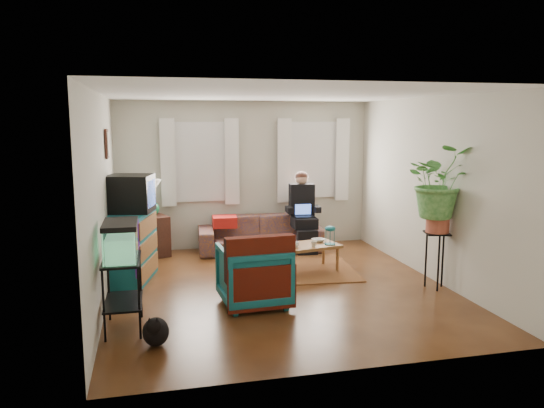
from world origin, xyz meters
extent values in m
cube|color=#4F2B14|center=(0.00, 0.00, 0.00)|extent=(4.50, 5.00, 0.01)
cube|color=white|center=(0.00, 0.00, 2.60)|extent=(4.50, 5.00, 0.01)
cube|color=silver|center=(0.00, 2.50, 1.30)|extent=(4.50, 0.01, 2.60)
cube|color=silver|center=(0.00, -2.50, 1.30)|extent=(4.50, 0.01, 2.60)
cube|color=silver|center=(-2.25, 0.00, 1.30)|extent=(0.01, 5.00, 2.60)
cube|color=silver|center=(2.25, 0.00, 1.30)|extent=(0.01, 5.00, 2.60)
cube|color=white|center=(-0.80, 2.48, 1.55)|extent=(1.08, 0.04, 1.38)
cube|color=white|center=(1.25, 2.48, 1.55)|extent=(1.08, 0.04, 1.38)
cube|color=white|center=(-0.80, 2.40, 1.55)|extent=(1.36, 0.06, 1.50)
cube|color=white|center=(1.25, 2.40, 1.55)|extent=(1.36, 0.06, 1.50)
cube|color=#3D2616|center=(-2.21, 0.85, 1.95)|extent=(0.04, 0.32, 0.40)
cube|color=maroon|center=(0.34, 0.83, 0.01)|extent=(2.12, 1.76, 0.01)
imported|color=brown|center=(0.17, 2.05, 0.41)|extent=(2.16, 0.99, 0.83)
cube|color=#422919|center=(-1.65, 2.15, 0.34)|extent=(0.60, 0.60, 0.68)
cube|color=#116066|center=(-1.99, 0.79, 0.49)|extent=(0.79, 1.19, 0.98)
cube|color=black|center=(-1.94, 0.89, 1.25)|extent=(0.72, 0.68, 0.52)
cube|color=black|center=(-2.00, -1.02, 0.40)|extent=(0.41, 0.71, 0.79)
cube|color=#7FD899|center=(-2.00, -1.02, 1.00)|extent=(0.36, 0.65, 0.42)
ellipsoid|color=black|center=(-1.67, -1.53, 0.18)|extent=(0.32, 0.44, 0.35)
imported|color=#125F70|center=(-0.46, -0.56, 0.41)|extent=(0.85, 0.81, 0.83)
cube|color=#9E0A0A|center=(-0.44, -0.88, 0.59)|extent=(0.84, 0.24, 0.68)
cube|color=brown|center=(0.59, 0.68, 0.21)|extent=(1.09, 0.73, 0.41)
imported|color=white|center=(0.38, 0.55, 0.46)|extent=(0.13, 0.13, 0.09)
imported|color=beige|center=(0.67, 0.53, 0.45)|extent=(0.11, 0.11, 0.09)
imported|color=white|center=(0.84, 0.83, 0.44)|extent=(0.23, 0.23, 0.05)
cylinder|color=#B21414|center=(0.29, 0.76, 0.43)|extent=(0.36, 0.36, 0.04)
cube|color=black|center=(2.07, -0.50, 0.39)|extent=(0.40, 0.40, 0.78)
imported|color=#599947|center=(2.07, -0.50, 1.32)|extent=(1.05, 0.96, 0.99)
camera|label=1|loc=(-1.69, -6.78, 2.27)|focal=35.00mm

